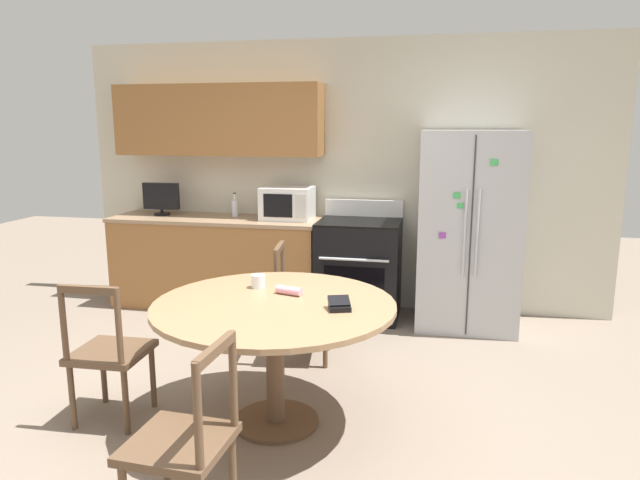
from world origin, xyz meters
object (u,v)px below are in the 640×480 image
Objects in this scene: microwave at (287,203)px; candle_glass at (258,282)px; dining_chair_left at (109,353)px; wallet at (339,305)px; dining_chair_far at (301,305)px; oven_range at (359,268)px; countertop_tv at (161,198)px; dining_chair_near at (185,443)px; refrigerator at (469,230)px; counter_bottle at (235,207)px.

microwave is 1.94m from candle_glass.
dining_chair_left is 1.44m from wallet.
oven_range is at bearing 157.31° from dining_chair_far.
oven_range reaches higher than dining_chair_far.
candle_glass is at bearing -102.26° from oven_range.
oven_range is 2.58m from dining_chair_left.
wallet is at bearing -45.04° from countertop_tv.
dining_chair_left is at bearing -45.52° from dining_chair_far.
microwave reaches higher than dining_chair_far.
dining_chair_near reaches higher than candle_glass.
dining_chair_far is 1.21m from wallet.
wallet is at bearing -84.98° from oven_range.
refrigerator is 1.62× the size of oven_range.
dining_chair_left is 1.00× the size of dining_chair_near.
counter_bottle reaches higher than wallet.
microwave is at bearing 76.28° from dining_chair_left.
microwave is 2.48m from dining_chair_left.
countertop_tv is 2.18m from dining_chair_far.
dining_chair_far and dining_chair_near have the same top height.
oven_range is at bearing 177.49° from refrigerator.
dining_chair_near is at bearing -82.96° from microwave.
countertop_tv is (-3.01, 0.10, 0.20)m from refrigerator.
countertop_tv is 1.60× the size of counter_bottle.
candle_glass is (1.63, -1.88, -0.27)m from countertop_tv.
dining_chair_near is at bearing -8.43° from dining_chair_far.
refrigerator is 2.26m from wallet.
candle_glass is at bearing -65.96° from counter_bottle.
dining_chair_left is at bearing -117.85° from oven_range.
wallet is (0.51, 0.95, 0.36)m from dining_chair_near.
candle_glass is at bearing 27.37° from dining_chair_left.
microwave is 1.27× the size of countertop_tv.
dining_chair_left reaches higher than candle_glass.
oven_range is at bearing 95.02° from wallet.
dining_chair_left is 10.01× the size of candle_glass.
counter_bottle reaches higher than oven_range.
countertop_tv is (-2.02, 0.06, 0.61)m from oven_range.
refrigerator reaches higher than dining_chair_left.
oven_range is 1.20× the size of dining_chair_left.
dining_chair_far is at bearing 2.20° from dining_chair_near.
microwave is 0.53× the size of dining_chair_near.
counter_bottle reaches higher than candle_glass.
oven_range is 2.19m from wallet.
dining_chair_near is 1.14m from wallet.
refrigerator is 1.94× the size of dining_chair_far.
candle_glass reaches higher than wallet.
refrigerator reaches higher than wallet.
dining_chair_far is 5.71× the size of wallet.
counter_bottle is (-1.27, 0.13, 0.52)m from oven_range.
candle_glass is 0.57× the size of wallet.
dining_chair_left reaches higher than wallet.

